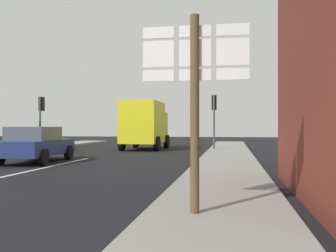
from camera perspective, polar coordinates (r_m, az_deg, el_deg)
ground_plane at (r=16.03m, az=-14.73°, el=-5.38°), size 80.00×80.00×0.00m
sidewalk_right at (r=12.61m, az=8.81°, el=-6.49°), size 2.36×44.00×0.14m
lane_centre_stripe at (r=12.52m, az=-22.38°, el=-6.83°), size 0.16×12.00×0.01m
sedan_far at (r=16.44m, az=-19.38°, el=-2.58°), size 2.22×4.32×1.47m
delivery_truck at (r=24.30m, az=-3.53°, el=0.31°), size 2.48×5.00×3.05m
route_sign_post at (r=5.85m, az=4.09°, el=5.12°), size 1.66×0.14×3.20m
traffic_light_far_right at (r=22.92m, az=7.00°, el=2.48°), size 0.30×0.49×3.39m
traffic_light_far_left at (r=25.53m, az=-18.69°, el=2.23°), size 0.30×0.49×3.40m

